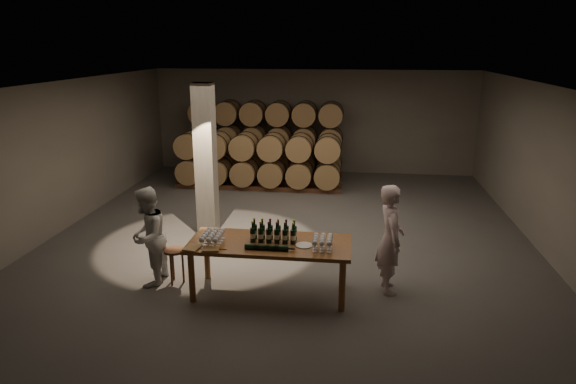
# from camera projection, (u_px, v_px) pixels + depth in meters

# --- Properties ---
(room) EXTENTS (12.00, 12.00, 12.00)m
(room) POSITION_uv_depth(u_px,v_px,m) (206.00, 160.00, 10.80)
(room) COLOR #555350
(room) RESTS_ON ground
(tasting_table) EXTENTS (2.60, 1.10, 0.90)m
(tasting_table) POSITION_uv_depth(u_px,v_px,m) (270.00, 248.00, 8.24)
(tasting_table) COLOR brown
(tasting_table) RESTS_ON ground
(barrel_stack_back) EXTENTS (4.70, 0.95, 2.31)m
(barrel_stack_back) POSITION_uv_depth(u_px,v_px,m) (267.00, 138.00, 15.62)
(barrel_stack_back) COLOR #55311D
(barrel_stack_back) RESTS_ON ground
(barrel_stack_front) EXTENTS (4.70, 0.95, 1.57)m
(barrel_stack_front) POSITION_uv_depth(u_px,v_px,m) (258.00, 160.00, 14.39)
(barrel_stack_front) COLOR #55311D
(barrel_stack_front) RESTS_ON ground
(bottle_cluster) EXTENTS (0.74, 0.24, 0.35)m
(bottle_cluster) POSITION_uv_depth(u_px,v_px,m) (274.00, 234.00, 8.22)
(bottle_cluster) COLOR black
(bottle_cluster) RESTS_ON tasting_table
(lying_bottles) EXTENTS (0.78, 0.08, 0.08)m
(lying_bottles) POSITION_uv_depth(u_px,v_px,m) (267.00, 248.00, 7.89)
(lying_bottles) COLOR black
(lying_bottles) RESTS_ON tasting_table
(glass_cluster_left) EXTENTS (0.31, 0.53, 0.18)m
(glass_cluster_left) POSITION_uv_depth(u_px,v_px,m) (212.00, 235.00, 8.14)
(glass_cluster_left) COLOR silver
(glass_cluster_left) RESTS_ON tasting_table
(glass_cluster_right) EXTENTS (0.31, 0.42, 0.19)m
(glass_cluster_right) POSITION_uv_depth(u_px,v_px,m) (323.00, 240.00, 7.95)
(glass_cluster_right) COLOR silver
(glass_cluster_right) RESTS_ON tasting_table
(plate) EXTENTS (0.27, 0.27, 0.02)m
(plate) POSITION_uv_depth(u_px,v_px,m) (304.00, 245.00, 8.07)
(plate) COLOR white
(plate) RESTS_ON tasting_table
(notebook_near) EXTENTS (0.29, 0.24, 0.03)m
(notebook_near) POSITION_uv_depth(u_px,v_px,m) (211.00, 249.00, 7.89)
(notebook_near) COLOR olive
(notebook_near) RESTS_ON tasting_table
(notebook_corner) EXTENTS (0.27, 0.32, 0.02)m
(notebook_corner) POSITION_uv_depth(u_px,v_px,m) (192.00, 248.00, 7.96)
(notebook_corner) COLOR olive
(notebook_corner) RESTS_ON tasting_table
(pen) EXTENTS (0.15, 0.02, 0.01)m
(pen) POSITION_uv_depth(u_px,v_px,m) (222.00, 249.00, 7.91)
(pen) COLOR black
(pen) RESTS_ON tasting_table
(stool) EXTENTS (0.37, 0.37, 0.61)m
(stool) POSITION_uv_depth(u_px,v_px,m) (175.00, 255.00, 8.70)
(stool) COLOR #55311D
(stool) RESTS_ON ground
(person_man) EXTENTS (0.53, 0.72, 1.82)m
(person_man) POSITION_uv_depth(u_px,v_px,m) (390.00, 239.00, 8.32)
(person_man) COLOR beige
(person_man) RESTS_ON ground
(person_woman) EXTENTS (0.65, 0.83, 1.69)m
(person_woman) POSITION_uv_depth(u_px,v_px,m) (148.00, 237.00, 8.60)
(person_woman) COLOR silver
(person_woman) RESTS_ON ground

